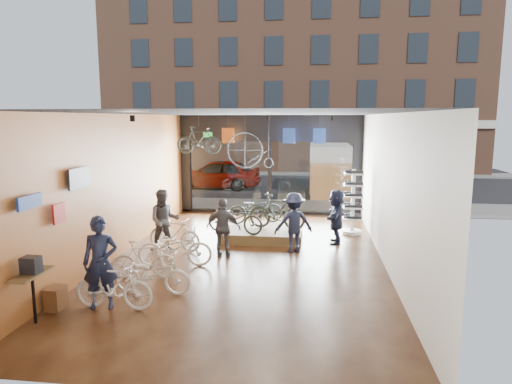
% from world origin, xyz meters
% --- Properties ---
extents(ground_plane, '(7.00, 12.00, 0.04)m').
position_xyz_m(ground_plane, '(0.00, 0.00, -0.02)').
color(ground_plane, black).
rests_on(ground_plane, ground).
extents(ceiling, '(7.00, 12.00, 0.04)m').
position_xyz_m(ceiling, '(0.00, 0.00, 3.82)').
color(ceiling, black).
rests_on(ceiling, ground).
extents(wall_left, '(0.04, 12.00, 3.80)m').
position_xyz_m(wall_left, '(-3.52, 0.00, 1.90)').
color(wall_left, '#A85522').
rests_on(wall_left, ground).
extents(wall_right, '(0.04, 12.00, 3.80)m').
position_xyz_m(wall_right, '(3.52, 0.00, 1.90)').
color(wall_right, beige).
rests_on(wall_right, ground).
extents(wall_back, '(7.00, 0.04, 3.80)m').
position_xyz_m(wall_back, '(0.00, -6.02, 1.90)').
color(wall_back, beige).
rests_on(wall_back, ground).
extents(storefront, '(7.00, 0.26, 3.80)m').
position_xyz_m(storefront, '(0.00, 6.00, 1.90)').
color(storefront, black).
rests_on(storefront, ground).
extents(exit_sign, '(0.35, 0.06, 0.18)m').
position_xyz_m(exit_sign, '(-2.40, 5.88, 3.05)').
color(exit_sign, '#198C26').
rests_on(exit_sign, storefront).
extents(street_road, '(30.00, 18.00, 0.02)m').
position_xyz_m(street_road, '(0.00, 15.00, -0.01)').
color(street_road, black).
rests_on(street_road, ground).
extents(sidewalk_near, '(30.00, 2.40, 0.12)m').
position_xyz_m(sidewalk_near, '(0.00, 7.20, 0.06)').
color(sidewalk_near, slate).
rests_on(sidewalk_near, ground).
extents(sidewalk_far, '(30.00, 2.00, 0.12)m').
position_xyz_m(sidewalk_far, '(0.00, 19.00, 0.06)').
color(sidewalk_far, slate).
rests_on(sidewalk_far, ground).
extents(opposite_building, '(26.00, 5.00, 14.00)m').
position_xyz_m(opposite_building, '(0.00, 21.50, 7.00)').
color(opposite_building, brown).
rests_on(opposite_building, ground).
extents(street_car, '(4.56, 1.84, 1.56)m').
position_xyz_m(street_car, '(-3.37, 12.00, 0.78)').
color(street_car, gray).
rests_on(street_car, street_road).
extents(box_truck, '(1.99, 5.97, 2.35)m').
position_xyz_m(box_truck, '(2.51, 11.00, 1.18)').
color(box_truck, silver).
rests_on(box_truck, street_road).
extents(floor_bike_1, '(1.61, 0.51, 0.96)m').
position_xyz_m(floor_bike_1, '(-2.13, -3.48, 0.48)').
color(floor_bike_1, beige).
rests_on(floor_bike_1, ground_plane).
extents(floor_bike_2, '(1.66, 0.59, 0.87)m').
position_xyz_m(floor_bike_2, '(-1.67, -2.62, 0.44)').
color(floor_bike_2, beige).
rests_on(floor_bike_2, ground_plane).
extents(floor_bike_3, '(1.56, 0.66, 0.91)m').
position_xyz_m(floor_bike_3, '(-2.18, -1.75, 0.45)').
color(floor_bike_3, beige).
rests_on(floor_bike_3, ground_plane).
extents(floor_bike_4, '(1.93, 0.93, 0.97)m').
position_xyz_m(floor_bike_4, '(-1.73, -0.80, 0.49)').
color(floor_bike_4, beige).
rests_on(floor_bike_4, ground_plane).
extents(floor_bike_5, '(1.66, 0.79, 0.96)m').
position_xyz_m(floor_bike_5, '(-2.17, 0.55, 0.48)').
color(floor_bike_5, beige).
rests_on(floor_bike_5, ground_plane).
extents(display_platform, '(2.40, 1.80, 0.30)m').
position_xyz_m(display_platform, '(0.16, 2.15, 0.15)').
color(display_platform, '#453621').
rests_on(display_platform, ground_plane).
extents(display_bike_left, '(1.85, 1.04, 0.92)m').
position_xyz_m(display_bike_left, '(-0.61, 1.54, 0.76)').
color(display_bike_left, black).
rests_on(display_bike_left, display_platform).
extents(display_bike_mid, '(1.85, 0.84, 1.07)m').
position_xyz_m(display_bike_mid, '(0.59, 2.23, 0.84)').
color(display_bike_mid, black).
rests_on(display_bike_mid, display_platform).
extents(display_bike_right, '(1.93, 1.25, 0.96)m').
position_xyz_m(display_bike_right, '(-0.17, 2.89, 0.78)').
color(display_bike_right, black).
rests_on(display_bike_right, display_platform).
extents(customer_0, '(0.76, 0.60, 1.83)m').
position_xyz_m(customer_0, '(-2.40, -3.43, 0.92)').
color(customer_0, '#161C33').
rests_on(customer_0, ground_plane).
extents(customer_1, '(1.01, 0.89, 1.74)m').
position_xyz_m(customer_1, '(-2.42, 0.49, 0.87)').
color(customer_1, '#3F3F44').
rests_on(customer_1, ground_plane).
extents(customer_2, '(0.95, 0.42, 1.59)m').
position_xyz_m(customer_2, '(-0.68, 0.14, 0.80)').
color(customer_2, '#3F3F44').
rests_on(customer_2, ground_plane).
extents(customer_3, '(1.21, 0.91, 1.66)m').
position_xyz_m(customer_3, '(1.16, 0.82, 0.83)').
color(customer_3, '#161C33').
rests_on(customer_3, ground_plane).
extents(customer_5, '(0.61, 1.53, 1.61)m').
position_xyz_m(customer_5, '(2.37, 1.92, 0.81)').
color(customer_5, '#161C33').
rests_on(customer_5, ground_plane).
extents(sunglasses_rack, '(0.66, 0.57, 2.09)m').
position_xyz_m(sunglasses_rack, '(2.95, 3.10, 1.05)').
color(sunglasses_rack, white).
rests_on(sunglasses_rack, ground_plane).
extents(wall_merch, '(0.40, 2.40, 2.60)m').
position_xyz_m(wall_merch, '(-3.38, -3.50, 1.30)').
color(wall_merch, navy).
rests_on(wall_merch, wall_left).
extents(penny_farthing, '(1.63, 0.06, 1.31)m').
position_xyz_m(penny_farthing, '(-0.52, 4.79, 2.50)').
color(penny_farthing, black).
rests_on(penny_farthing, ceiling).
extents(hung_bike, '(1.58, 0.45, 0.95)m').
position_xyz_m(hung_bike, '(-2.33, 4.20, 2.93)').
color(hung_bike, black).
rests_on(hung_bike, ceiling).
extents(jersey_left, '(0.45, 0.03, 0.55)m').
position_xyz_m(jersey_left, '(-1.48, 5.20, 3.05)').
color(jersey_left, '#CC5919').
rests_on(jersey_left, ceiling).
extents(jersey_mid, '(0.45, 0.03, 0.55)m').
position_xyz_m(jersey_mid, '(0.77, 5.20, 3.05)').
color(jersey_mid, '#1E3F99').
rests_on(jersey_mid, ceiling).
extents(jersey_right, '(0.45, 0.03, 0.55)m').
position_xyz_m(jersey_right, '(1.87, 5.20, 3.05)').
color(jersey_right, '#1E3F99').
rests_on(jersey_right, ceiling).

